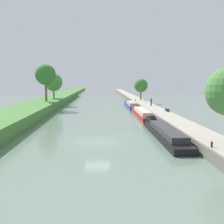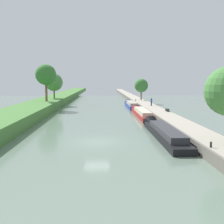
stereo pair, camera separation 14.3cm
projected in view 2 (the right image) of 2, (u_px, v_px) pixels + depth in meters
ground_plane at (97, 142)px, 26.77m from camera, size 160.00×160.00×0.00m
right_towpath at (199, 137)px, 27.11m from camera, size 3.27×260.00×0.93m
stone_quay at (182, 137)px, 27.04m from camera, size 0.25×260.00×0.98m
narrowboat_black at (163, 132)px, 29.44m from camera, size 2.04×15.62×1.93m
narrowboat_red at (141, 113)px, 46.25m from camera, size 1.85×15.47×1.83m
narrowboat_blue at (131, 105)px, 61.32m from camera, size 1.98×13.82×1.93m
tree_rightbank_midnear at (141, 86)px, 70.16m from camera, size 3.56×3.56×5.60m
tree_leftbank_downstream at (46, 75)px, 55.70m from camera, size 4.31×4.31×7.73m
tree_leftbank_upstream at (54, 82)px, 65.09m from camera, size 4.30×4.30×6.07m
person_walking at (151, 101)px, 54.85m from camera, size 0.34×0.34×1.66m
mooring_bollard_near at (211, 145)px, 20.88m from camera, size 0.16×0.16×0.45m
mooring_bollard_far at (136, 100)px, 67.16m from camera, size 0.16×0.16×0.45m
park_bench at (167, 109)px, 44.98m from camera, size 0.44×1.50×0.47m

